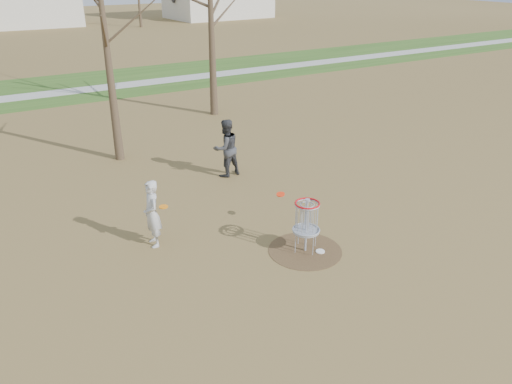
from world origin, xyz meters
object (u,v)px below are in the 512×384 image
Objects in this scene: player_standing at (152,214)px; disc_golf_basket at (307,217)px; player_throwing at (226,148)px; disc_grounded at (320,251)px.

disc_golf_basket is at bearing 58.75° from player_standing.
player_throwing is at bearing 83.72° from disc_golf_basket.
player_throwing is 5.23m from disc_golf_basket.
player_standing is 0.90× the size of player_throwing.
player_throwing is (3.61, 3.04, 0.09)m from player_standing.
player_standing is 3.73m from disc_golf_basket.
disc_grounded is 0.16× the size of disc_golf_basket.
player_standing reaches higher than disc_grounded.
disc_golf_basket is (-0.57, -5.20, -0.03)m from player_throwing.
player_throwing is 1.40× the size of disc_golf_basket.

